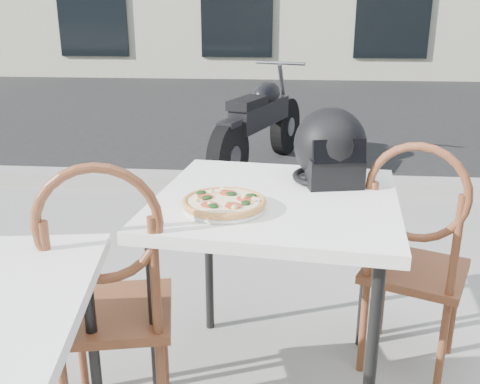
# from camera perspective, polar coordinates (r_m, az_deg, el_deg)

# --- Properties ---
(street_asphalt) EXTENTS (30.00, 8.00, 0.00)m
(street_asphalt) POSITION_cam_1_polar(r_m,az_deg,el_deg) (8.59, 8.56, 8.58)
(street_asphalt) COLOR black
(street_asphalt) RESTS_ON ground
(curb) EXTENTS (30.00, 0.25, 0.12)m
(curb) POSITION_cam_1_polar(r_m,az_deg,el_deg) (4.69, 11.13, 0.73)
(curb) COLOR #9E9B93
(curb) RESTS_ON ground
(cafe_table_main) EXTENTS (0.97, 0.97, 0.83)m
(cafe_table_main) POSITION_cam_1_polar(r_m,az_deg,el_deg) (2.00, 3.88, -2.47)
(cafe_table_main) COLOR white
(cafe_table_main) RESTS_ON ground
(plate) EXTENTS (0.33, 0.33, 0.02)m
(plate) POSITION_cam_1_polar(r_m,az_deg,el_deg) (1.83, -1.70, -1.68)
(plate) COLOR white
(plate) RESTS_ON cafe_table_main
(pizza) EXTENTS (0.30, 0.30, 0.04)m
(pizza) POSITION_cam_1_polar(r_m,az_deg,el_deg) (1.83, -1.70, -1.06)
(pizza) COLOR #D7944E
(pizza) RESTS_ON plate
(helmet) EXTENTS (0.34, 0.35, 0.30)m
(helmet) POSITION_cam_1_polar(r_m,az_deg,el_deg) (2.14, 9.61, 4.50)
(helmet) COLOR black
(helmet) RESTS_ON cafe_table_main
(cafe_chair_main) EXTENTS (0.52, 0.52, 1.03)m
(cafe_chair_main) POSITION_cam_1_polar(r_m,az_deg,el_deg) (2.26, 18.12, -5.82)
(cafe_chair_main) COLOR brown
(cafe_chair_main) RESTS_ON ground
(cafe_chair_side) EXTENTS (0.48, 0.48, 1.06)m
(cafe_chair_side) POSITION_cam_1_polar(r_m,az_deg,el_deg) (1.88, -13.83, -10.06)
(cafe_chair_side) COLOR brown
(cafe_chair_side) RESTS_ON ground
(motorcycle) EXTENTS (0.82, 1.94, 1.00)m
(motorcycle) POSITION_cam_1_polar(r_m,az_deg,el_deg) (5.17, 2.22, 7.09)
(motorcycle) COLOR black
(motorcycle) RESTS_ON street_asphalt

